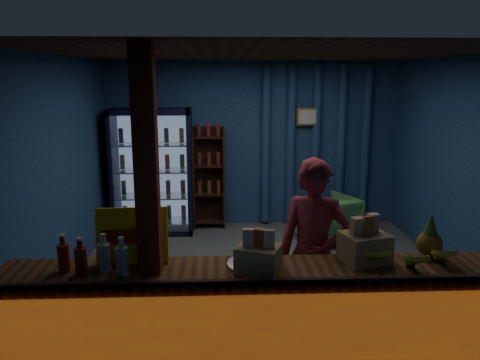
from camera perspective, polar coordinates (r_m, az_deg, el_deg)
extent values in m
plane|color=#515154|center=(5.71, 3.10, -11.96)|extent=(4.60, 4.60, 0.00)
plane|color=navy|center=(7.47, 1.57, 4.31)|extent=(4.60, 0.00, 4.60)
plane|color=navy|center=(3.20, 7.22, -7.00)|extent=(4.60, 0.00, 4.60)
plane|color=navy|center=(5.57, -21.00, 0.65)|extent=(0.00, 4.40, 4.40)
plane|color=navy|center=(5.99, 25.72, 1.03)|extent=(0.00, 4.40, 4.40)
plane|color=#472D19|center=(5.20, 3.44, 15.09)|extent=(4.60, 4.60, 0.00)
cube|color=brown|center=(3.81, 6.08, -17.24)|extent=(4.40, 0.55, 0.95)
cube|color=red|center=(3.57, 6.81, -19.53)|extent=(4.35, 0.02, 0.81)
cube|color=#351A10|center=(3.35, 6.98, -12.16)|extent=(4.40, 0.04, 0.04)
cube|color=maroon|center=(3.48, -11.04, -5.53)|extent=(0.16, 0.16, 2.60)
cube|color=black|center=(7.50, -10.30, 1.43)|extent=(1.20, 0.06, 1.90)
cube|color=black|center=(7.34, -14.99, 0.97)|extent=(0.06, 0.60, 1.90)
cube|color=black|center=(7.18, -6.07, 1.08)|extent=(0.06, 0.60, 1.90)
cube|color=black|center=(7.11, -10.88, 8.23)|extent=(1.20, 0.60, 0.08)
cube|color=black|center=(7.47, -10.30, -5.84)|extent=(1.20, 0.60, 0.08)
cube|color=#99B2D8|center=(7.45, -10.35, 1.36)|extent=(1.08, 0.02, 1.74)
cube|color=white|center=(6.96, -10.90, 0.57)|extent=(1.12, 0.02, 1.78)
cube|color=black|center=(6.94, -10.92, 0.53)|extent=(0.05, 0.05, 1.80)
cube|color=silver|center=(7.43, -10.34, -4.88)|extent=(1.08, 0.48, 0.02)
cylinder|color=red|center=(7.46, -13.81, -3.92)|extent=(0.07, 0.07, 0.22)
cylinder|color=#225C17|center=(7.42, -12.11, -3.92)|extent=(0.07, 0.07, 0.22)
cylinder|color=olive|center=(7.39, -10.38, -3.92)|extent=(0.07, 0.07, 0.22)
cylinder|color=navy|center=(7.36, -8.64, -3.92)|extent=(0.07, 0.07, 0.22)
cylinder|color=maroon|center=(7.34, -6.89, -3.91)|extent=(0.07, 0.07, 0.22)
cube|color=silver|center=(7.32, -10.46, -1.89)|extent=(1.08, 0.48, 0.02)
cylinder|color=#225C17|center=(7.36, -13.97, -0.93)|extent=(0.07, 0.07, 0.22)
cylinder|color=olive|center=(7.32, -12.25, -0.92)|extent=(0.07, 0.07, 0.22)
cylinder|color=navy|center=(7.29, -10.50, -0.90)|extent=(0.07, 0.07, 0.22)
cylinder|color=maroon|center=(7.26, -8.75, -0.89)|extent=(0.07, 0.07, 0.22)
cylinder|color=red|center=(7.24, -6.98, -0.87)|extent=(0.07, 0.07, 0.22)
cube|color=silver|center=(7.23, -10.59, 1.18)|extent=(1.08, 0.48, 0.02)
cylinder|color=olive|center=(7.28, -14.14, 2.13)|extent=(0.07, 0.07, 0.22)
cylinder|color=navy|center=(7.24, -12.39, 2.16)|extent=(0.07, 0.07, 0.22)
cylinder|color=maroon|center=(7.21, -10.63, 2.19)|extent=(0.07, 0.07, 0.22)
cylinder|color=red|center=(7.18, -8.85, 2.22)|extent=(0.07, 0.07, 0.22)
cylinder|color=#225C17|center=(7.16, -7.06, 2.24)|extent=(0.07, 0.07, 0.22)
cube|color=silver|center=(7.16, -10.72, 4.32)|extent=(1.08, 0.48, 0.02)
cylinder|color=navy|center=(7.23, -14.31, 5.26)|extent=(0.07, 0.07, 0.22)
cylinder|color=maroon|center=(7.18, -12.54, 5.30)|extent=(0.07, 0.07, 0.22)
cylinder|color=red|center=(7.15, -10.76, 5.35)|extent=(0.07, 0.07, 0.22)
cylinder|color=#225C17|center=(7.12, -8.96, 5.39)|extent=(0.07, 0.07, 0.22)
cylinder|color=olive|center=(7.10, -7.15, 5.42)|extent=(0.07, 0.07, 0.22)
cube|color=#351A10|center=(7.49, -3.77, 0.43)|extent=(0.50, 0.02, 1.60)
cube|color=#351A10|center=(7.37, -5.62, 0.20)|extent=(0.03, 0.28, 1.60)
cube|color=#351A10|center=(7.36, -1.96, 0.23)|extent=(0.03, 0.28, 1.60)
cube|color=#351A10|center=(7.54, -3.72, -4.99)|extent=(0.46, 0.26, 0.02)
cube|color=#351A10|center=(7.42, -3.76, -1.67)|extent=(0.46, 0.26, 0.02)
cube|color=#351A10|center=(7.32, -3.81, 1.74)|extent=(0.46, 0.26, 0.02)
cube|color=#351A10|center=(7.25, -3.87, 5.24)|extent=(0.46, 0.26, 0.02)
cylinder|color=navy|center=(7.43, 3.15, 4.25)|extent=(0.14, 0.14, 2.50)
cylinder|color=navy|center=(7.48, 6.21, 4.25)|extent=(0.14, 0.14, 2.50)
cylinder|color=navy|center=(7.55, 9.22, 4.24)|extent=(0.14, 0.14, 2.50)
cylinder|color=navy|center=(7.64, 12.17, 4.22)|extent=(0.14, 0.14, 2.50)
cylinder|color=navy|center=(7.75, 15.04, 4.19)|extent=(0.14, 0.14, 2.50)
cube|color=gold|center=(7.43, 8.26, 7.64)|extent=(0.36, 0.03, 0.28)
cube|color=silver|center=(7.41, 8.29, 7.63)|extent=(0.30, 0.01, 0.22)
imported|color=maroon|center=(4.15, 8.91, -9.07)|extent=(0.71, 0.56, 1.70)
imported|color=#54A855|center=(6.95, 10.65, -4.68)|extent=(0.96, 0.97, 0.67)
cube|color=#351A10|center=(7.09, 9.14, -5.16)|extent=(0.57, 0.47, 0.46)
cylinder|color=#351A10|center=(7.01, 9.21, -3.01)|extent=(0.09, 0.09, 0.09)
cube|color=#FFEE0D|center=(3.71, -13.00, -6.63)|extent=(0.55, 0.13, 0.43)
cube|color=#B1290B|center=(3.69, -13.05, -6.73)|extent=(0.46, 0.05, 0.11)
cylinder|color=#B1290B|center=(3.73, -20.67, -8.90)|extent=(0.09, 0.09, 0.21)
cylinder|color=#B1290B|center=(3.68, -20.84, -6.82)|extent=(0.04, 0.04, 0.08)
cylinder|color=white|center=(3.67, -20.88, -6.33)|extent=(0.04, 0.04, 0.02)
cylinder|color=#B1290B|center=(3.62, -18.81, -9.44)|extent=(0.09, 0.09, 0.21)
cylinder|color=#B1290B|center=(3.57, -18.97, -7.30)|extent=(0.04, 0.04, 0.08)
cylinder|color=white|center=(3.56, -19.01, -6.80)|extent=(0.04, 0.04, 0.02)
cylinder|color=silver|center=(3.65, -16.21, -9.05)|extent=(0.09, 0.09, 0.21)
cylinder|color=silver|center=(3.60, -16.35, -6.93)|extent=(0.04, 0.04, 0.08)
cylinder|color=white|center=(3.59, -16.38, -6.43)|extent=(0.04, 0.04, 0.02)
cylinder|color=silver|center=(3.55, -14.16, -9.58)|extent=(0.09, 0.09, 0.21)
cylinder|color=silver|center=(3.50, -14.28, -7.40)|extent=(0.04, 0.04, 0.08)
cylinder|color=white|center=(3.49, -14.31, -6.89)|extent=(0.04, 0.04, 0.02)
cube|color=tan|center=(3.50, 2.26, -9.57)|extent=(0.38, 0.35, 0.20)
cube|color=orange|center=(3.46, 1.06, -6.92)|extent=(0.10, 0.08, 0.13)
cube|color=#B75722|center=(3.44, 2.28, -7.06)|extent=(0.10, 0.08, 0.13)
cube|color=orange|center=(3.42, 3.53, -7.18)|extent=(0.10, 0.08, 0.13)
cube|color=tan|center=(3.81, 14.94, -7.91)|extent=(0.41, 0.37, 0.22)
cube|color=orange|center=(3.71, 13.99, -5.47)|extent=(0.10, 0.08, 0.14)
cube|color=#B75722|center=(3.76, 15.10, -5.31)|extent=(0.10, 0.08, 0.14)
cube|color=orange|center=(3.80, 16.18, -5.16)|extent=(0.10, 0.08, 0.14)
cylinder|color=silver|center=(3.63, 1.76, -10.20)|extent=(0.42, 0.42, 0.02)
cube|color=orange|center=(3.63, 3.09, -9.66)|extent=(0.09, 0.06, 0.05)
cube|color=#B75722|center=(3.68, 2.62, -9.33)|extent=(0.11, 0.11, 0.05)
cube|color=orange|center=(3.70, 1.67, -9.21)|extent=(0.06, 0.09, 0.05)
cube|color=#B75722|center=(3.67, 0.77, -9.37)|extent=(0.11, 0.11, 0.05)
cube|color=orange|center=(3.61, 0.44, -9.72)|extent=(0.09, 0.06, 0.05)
cube|color=#B75722|center=(3.56, 0.88, -10.07)|extent=(0.11, 0.11, 0.05)
cube|color=orange|center=(3.54, 1.87, -10.20)|extent=(0.06, 0.09, 0.05)
cube|color=#B75722|center=(3.57, 2.79, -10.03)|extent=(0.11, 0.11, 0.05)
sphere|color=olive|center=(4.04, 22.07, -7.23)|extent=(0.20, 0.20, 0.20)
cone|color=#2F6322|center=(3.99, 22.27, -4.95)|extent=(0.11, 0.11, 0.16)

